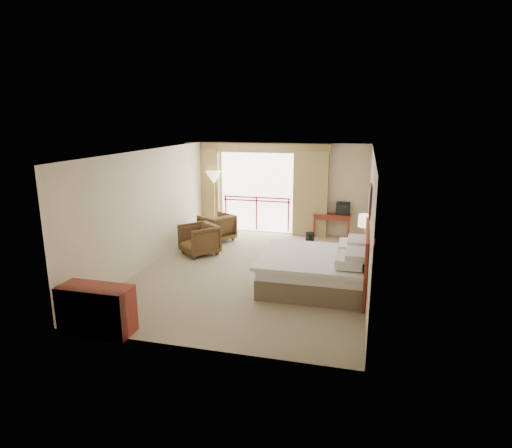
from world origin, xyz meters
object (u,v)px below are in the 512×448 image
(desk, at_px, (332,218))
(armchair_far, at_px, (217,240))
(tv, at_px, (343,208))
(dresser, at_px, (96,310))
(nightstand, at_px, (364,255))
(floor_lamp, at_px, (214,180))
(armchair_near, at_px, (200,254))
(bed, at_px, (317,269))
(wastebasket, at_px, (310,238))
(table_lamp, at_px, (366,221))
(side_table, at_px, (204,234))

(desk, bearing_deg, armchair_far, -157.13)
(tv, xyz_separation_m, dresser, (-3.53, -6.77, -0.47))
(nightstand, xyz_separation_m, floor_lamp, (-4.48, 2.37, 1.26))
(tv, height_order, armchair_near, tv)
(armchair_far, bearing_deg, bed, 79.83)
(wastebasket, bearing_deg, nightstand, -50.28)
(table_lamp, relative_size, armchair_far, 0.69)
(armchair_near, distance_m, floor_lamp, 2.82)
(table_lamp, xyz_separation_m, wastebasket, (-1.46, 1.71, -0.96))
(nightstand, relative_size, wastebasket, 2.18)
(armchair_near, xyz_separation_m, floor_lamp, (-0.40, 2.29, 1.59))
(table_lamp, distance_m, dresser, 5.98)
(table_lamp, bearing_deg, armchair_near, 179.62)
(desk, bearing_deg, nightstand, -69.80)
(nightstand, bearing_deg, side_table, 173.16)
(table_lamp, bearing_deg, desk, 109.73)
(desk, xyz_separation_m, armchair_far, (-3.13, -1.27, -0.54))
(side_table, xyz_separation_m, floor_lamp, (-0.28, 1.66, 1.25))
(nightstand, bearing_deg, armchair_far, 164.04)
(wastebasket, bearing_deg, armchair_far, -171.47)
(bed, distance_m, table_lamp, 1.85)
(desk, distance_m, floor_lamp, 3.71)
(nightstand, bearing_deg, tv, 106.35)
(tv, xyz_separation_m, floor_lamp, (-3.85, -0.21, 0.72))
(bed, distance_m, tv, 4.00)
(bed, height_order, tv, tv)
(floor_lamp, bearing_deg, table_lamp, -27.38)
(armchair_far, bearing_deg, floor_lamp, -125.93)
(nightstand, distance_m, tv, 2.71)
(armchair_far, height_order, side_table, side_table)
(side_table, bearing_deg, nightstand, -9.54)
(armchair_far, xyz_separation_m, side_table, (-0.14, -0.66, 0.34))
(bed, height_order, armchair_far, bed)
(bed, bearing_deg, wastebasket, 99.65)
(tv, relative_size, floor_lamp, 0.21)
(desk, distance_m, wastebasket, 1.10)
(armchair_near, xyz_separation_m, side_table, (-0.12, 0.63, 0.34))
(floor_lamp, bearing_deg, armchair_near, -80.01)
(armchair_far, bearing_deg, desk, 143.14)
(nightstand, distance_m, floor_lamp, 5.22)
(armchair_near, bearing_deg, dresser, -49.61)
(nightstand, relative_size, table_lamp, 1.13)
(tv, distance_m, armchair_far, 3.74)
(nightstand, bearing_deg, bed, -121.35)
(armchair_far, height_order, armchair_near, armchair_near)
(desk, height_order, floor_lamp, floor_lamp)
(wastebasket, height_order, floor_lamp, floor_lamp)
(table_lamp, xyz_separation_m, tv, (-0.63, 2.53, -0.25))
(desk, relative_size, armchair_near, 1.24)
(bed, xyz_separation_m, floor_lamp, (-3.55, 3.74, 1.21))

